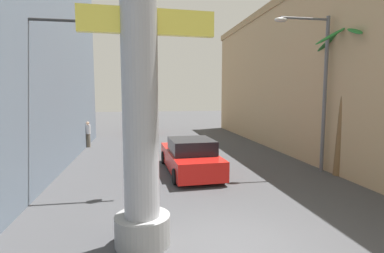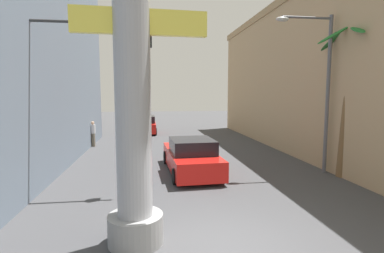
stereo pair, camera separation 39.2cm
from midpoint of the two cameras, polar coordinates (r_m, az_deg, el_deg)
The scene contains 10 objects.
ground_plane at distance 16.82m, azimuth -3.35°, elevation -5.88°, with size 88.02×88.02×0.00m, color #424244.
building_right at distance 20.33m, azimuth 26.16°, elevation 8.93°, with size 7.53×27.84×9.39m.
neon_sign_pole at distance 6.96m, azimuth -11.65°, elevation 15.29°, with size 3.32×1.30×10.23m.
street_lamp at distance 14.35m, azimuth 22.00°, elevation 8.44°, with size 2.57×0.28×6.88m.
traffic_light_mast at distance 11.23m, azimuth -23.77°, elevation 9.51°, with size 5.23×0.32×6.07m.
car_lead at distance 13.55m, azimuth -1.21°, elevation -5.80°, with size 2.30×5.20×1.56m.
car_far at distance 27.24m, azimuth -10.33°, elevation 0.26°, with size 1.96×4.41×1.56m.
palm_tree_mid_left at distance 16.80m, azimuth -26.25°, elevation 12.09°, with size 2.65×2.67×9.65m.
palm_tree_near_right at distance 14.20m, azimuth 26.58°, elevation 6.93°, with size 3.03×3.00×6.36m.
pedestrian_far_left at distance 21.08m, azimuth -19.70°, elevation -1.02°, with size 0.48×0.48×1.70m.
Camera 1 is at (-2.07, -6.31, 3.54)m, focal length 28.00 mm.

